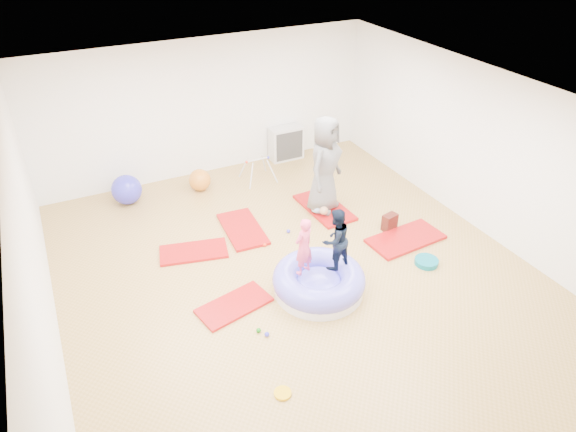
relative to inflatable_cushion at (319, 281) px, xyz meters
name	(u,v)px	position (x,y,z in m)	size (l,w,h in m)	color
room	(297,197)	(-0.11, 0.52, 1.23)	(7.01, 8.01, 2.81)	#A57F3E
gym_mat_front_left	(234,305)	(-1.27, 0.23, -0.15)	(1.06, 0.53, 0.04)	red
gym_mat_mid_left	(194,252)	(-1.40, 1.76, -0.15)	(1.11, 0.55, 0.05)	red
gym_mat_center_back	(243,229)	(-0.41, 2.03, -0.15)	(1.23, 0.62, 0.05)	red
gym_mat_right	(406,239)	(2.00, 0.49, -0.14)	(1.32, 0.66, 0.05)	red
gym_mat_rear_right	(324,208)	(1.26, 2.02, -0.14)	(1.31, 0.65, 0.05)	red
inflatable_cushion	(319,281)	(0.00, 0.00, 0.00)	(1.39, 1.39, 0.44)	white
child_pink	(304,244)	(-0.21, 0.11, 0.69)	(0.34, 0.22, 0.92)	#FF4F7B
child_navy	(336,237)	(0.26, 0.02, 0.72)	(0.48, 0.37, 0.98)	black
adult_caregiver	(325,165)	(1.21, 1.99, 0.79)	(0.88, 0.58, 1.81)	slate
infant	(321,208)	(1.07, 1.84, -0.01)	(0.34, 0.34, 0.20)	#9AB3D9
ball_pit_balls	(290,260)	(-0.07, 0.84, -0.14)	(2.43, 2.18, 0.07)	red
exercise_ball_blue	(127,190)	(-2.03, 3.90, 0.12)	(0.57, 0.57, 0.57)	#3633D6
exercise_ball_orange	(200,180)	(-0.62, 3.78, 0.05)	(0.44, 0.44, 0.44)	orange
infant_play_gym	(258,166)	(0.58, 3.61, 0.16)	(0.65, 0.61, 0.50)	silver
cube_shelf	(286,143)	(1.57, 4.31, 0.20)	(0.74, 0.37, 0.74)	silver
balance_disc	(426,262)	(1.89, -0.20, -0.13)	(0.38, 0.38, 0.08)	#07687C
backpack	(390,222)	(1.94, 0.89, -0.02)	(0.26, 0.16, 0.30)	maroon
yellow_toy	(283,393)	(-1.31, -1.47, -0.15)	(0.21, 0.21, 0.03)	#F2B407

